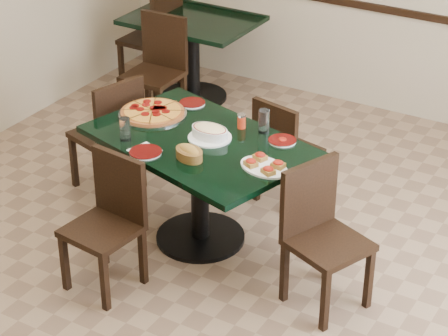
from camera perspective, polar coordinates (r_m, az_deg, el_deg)
The scene contains 20 objects.
floor at distance 5.63m, azimuth -0.65°, elevation -6.31°, with size 5.50×5.50×0.00m, color #7E6349.
main_table at distance 5.58m, azimuth -1.62°, elevation 0.22°, with size 1.57×1.22×0.75m.
back_table at distance 7.67m, azimuth -2.07°, elevation 8.19°, with size 1.09×0.80×0.75m.
chair_far at distance 6.06m, azimuth 3.86°, elevation 1.33°, with size 0.45×0.45×0.80m.
chair_near at distance 5.28m, azimuth -7.46°, elevation -3.10°, with size 0.44×0.44×0.85m.
chair_right at distance 5.11m, azimuth 6.26°, elevation -3.93°, with size 0.54×0.54×0.88m.
chair_left at distance 6.23m, azimuth -7.32°, elevation 2.49°, with size 0.51×0.51×0.89m.
back_chair_near at distance 7.27m, azimuth -4.33°, elevation 6.79°, with size 0.43×0.43×0.91m.
back_chair_left at distance 7.89m, azimuth -4.37°, elevation 8.78°, with size 0.45×0.45×0.95m.
pepperoni_pizza at distance 5.83m, azimuth -4.69°, elevation 3.66°, with size 0.46×0.46×0.04m.
lasagna_casserole at distance 5.48m, azimuth -0.94°, elevation 2.37°, with size 0.28×0.28×0.09m.
bread_basket at distance 5.25m, azimuth -2.29°, elevation 1.00°, with size 0.23×0.20×0.09m.
bruschetta_platter at distance 5.15m, azimuth 2.64°, elevation 0.20°, with size 0.37×0.30×0.05m.
side_plate_near at distance 5.34m, azimuth -5.14°, elevation 1.04°, with size 0.20×0.20×0.02m.
side_plate_far_r at distance 5.47m, azimuth 3.83°, elevation 1.81°, with size 0.18×0.18×0.03m.
side_plate_far_l at distance 5.96m, azimuth -2.08°, elevation 4.26°, with size 0.18×0.18×0.02m.
napkin_setting at distance 5.38m, azimuth -5.20°, elevation 1.16°, with size 0.20×0.20×0.01m.
water_glass_a at distance 5.55m, azimuth 2.63°, elevation 3.07°, with size 0.07×0.07×0.16m, color silver.
water_glass_b at distance 5.49m, azimuth -6.49°, elevation 2.53°, with size 0.07×0.07×0.15m, color silver.
pepper_shaker at distance 5.62m, azimuth 1.15°, elevation 3.09°, with size 0.06×0.06×0.10m.
Camera 1 is at (2.39, -3.91, 3.27)m, focal length 70.00 mm.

